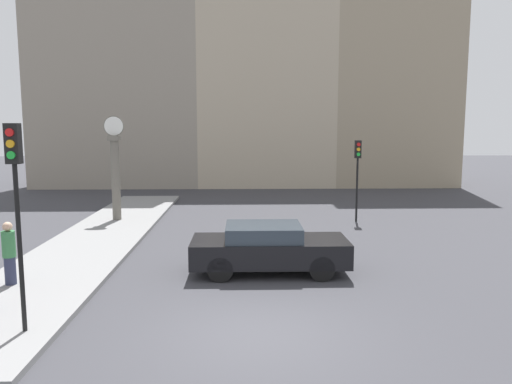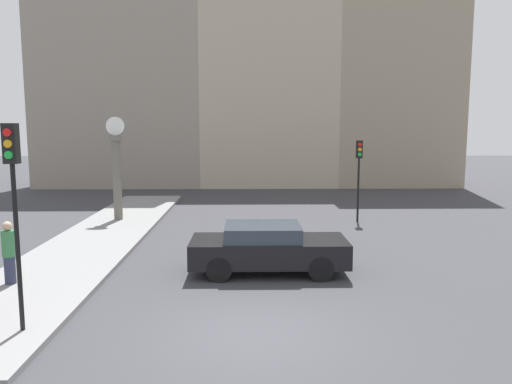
# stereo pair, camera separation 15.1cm
# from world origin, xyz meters

# --- Properties ---
(ground_plane) EXTENTS (120.00, 120.00, 0.00)m
(ground_plane) POSITION_xyz_m (0.00, 0.00, 0.00)
(ground_plane) COLOR #38383D
(sidewalk_corner) EXTENTS (3.19, 21.05, 0.14)m
(sidewalk_corner) POSITION_xyz_m (-5.52, 8.52, 0.07)
(sidewalk_corner) COLOR gray
(sidewalk_corner) RESTS_ON ground_plane
(building_row) EXTENTS (28.71, 5.00, 17.24)m
(building_row) POSITION_xyz_m (-0.27, 25.66, 7.96)
(building_row) COLOR gray
(building_row) RESTS_ON ground_plane
(sedan_car) EXTENTS (4.39, 1.85, 1.39)m
(sedan_car) POSITION_xyz_m (0.46, 4.24, 0.73)
(sedan_car) COLOR black
(sedan_car) RESTS_ON ground_plane
(traffic_light_near) EXTENTS (0.26, 0.24, 4.05)m
(traffic_light_near) POSITION_xyz_m (-4.56, -0.02, 3.03)
(traffic_light_near) COLOR black
(traffic_light_near) RESTS_ON sidewalk_corner
(traffic_light_far) EXTENTS (0.26, 0.24, 3.53)m
(traffic_light_far) POSITION_xyz_m (4.68, 11.75, 2.54)
(traffic_light_far) COLOR black
(traffic_light_far) RESTS_ON ground_plane
(street_clock) EXTENTS (0.85, 0.47, 4.42)m
(street_clock) POSITION_xyz_m (-5.67, 11.77, 2.25)
(street_clock) COLOR #666056
(street_clock) RESTS_ON sidewalk_corner
(pedestrian_green_hoodie) EXTENTS (0.32, 0.32, 1.61)m
(pedestrian_green_hoodie) POSITION_xyz_m (-6.18, 2.94, 0.96)
(pedestrian_green_hoodie) COLOR #2D334C
(pedestrian_green_hoodie) RESTS_ON sidewalk_corner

